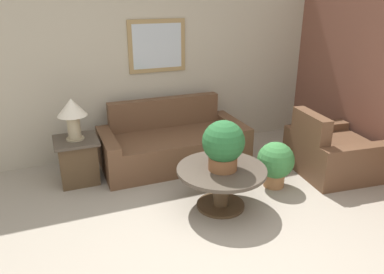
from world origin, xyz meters
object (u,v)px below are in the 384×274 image
(couch_main, at_px, (173,144))
(table_lamp, at_px, (72,112))
(armchair, at_px, (331,153))
(side_table, at_px, (78,160))
(potted_plant_on_table, at_px, (223,144))
(potted_plant_floor, at_px, (275,162))
(coffee_table, at_px, (221,179))

(couch_main, xyz_separation_m, table_lamp, (-1.32, -0.08, 0.66))
(armchair, relative_size, side_table, 1.95)
(armchair, xyz_separation_m, potted_plant_on_table, (-1.76, -0.26, 0.50))
(side_table, xyz_separation_m, table_lamp, (0.00, 0.00, 0.64))
(couch_main, distance_m, side_table, 1.32)
(side_table, relative_size, potted_plant_on_table, 1.04)
(table_lamp, bearing_deg, couch_main, 3.36)
(table_lamp, distance_m, potted_plant_floor, 2.58)
(coffee_table, height_order, side_table, side_table)
(table_lamp, xyz_separation_m, potted_plant_floor, (2.27, -1.06, -0.61))
(side_table, xyz_separation_m, potted_plant_floor, (2.27, -1.06, 0.03))
(coffee_table, bearing_deg, side_table, 138.91)
(couch_main, xyz_separation_m, side_table, (-1.32, -0.08, 0.02))
(table_lamp, xyz_separation_m, potted_plant_on_table, (1.43, -1.27, -0.16))
(side_table, height_order, potted_plant_on_table, potted_plant_on_table)
(armchair, bearing_deg, table_lamp, 78.51)
(couch_main, height_order, potted_plant_on_table, potted_plant_on_table)
(coffee_table, bearing_deg, couch_main, 94.96)
(armchair, xyz_separation_m, coffee_table, (-1.76, -0.24, 0.07))
(coffee_table, distance_m, side_table, 1.90)
(armchair, height_order, side_table, armchair)
(couch_main, height_order, side_table, couch_main)
(potted_plant_on_table, distance_m, potted_plant_floor, 0.98)
(side_table, distance_m, potted_plant_on_table, 1.97)
(potted_plant_on_table, xyz_separation_m, potted_plant_floor, (0.84, 0.21, -0.45))
(side_table, bearing_deg, armchair, -17.48)
(potted_plant_on_table, bearing_deg, couch_main, 94.93)
(armchair, distance_m, potted_plant_floor, 0.92)
(potted_plant_on_table, relative_size, potted_plant_floor, 0.95)
(armchair, xyz_separation_m, table_lamp, (-3.19, 1.01, 0.66))
(table_lamp, relative_size, potted_plant_on_table, 0.94)
(coffee_table, xyz_separation_m, side_table, (-1.43, 1.25, -0.05))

